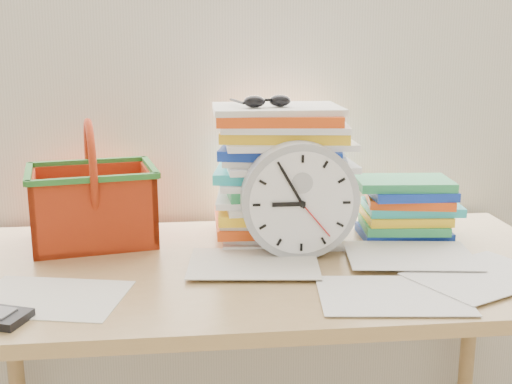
{
  "coord_description": "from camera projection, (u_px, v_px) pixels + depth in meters",
  "views": [
    {
      "loc": [
        -0.16,
        0.24,
        1.25
      ],
      "look_at": [
        -0.02,
        1.6,
        0.92
      ],
      "focal_mm": 45.0,
      "sensor_mm": 36.0,
      "label": 1
    }
  ],
  "objects": [
    {
      "name": "basket",
      "position": [
        92.0,
        183.0,
        1.57
      ],
      "size": [
        0.34,
        0.29,
        0.3
      ],
      "primitive_type": null,
      "rotation": [
        0.0,
        0.0,
        0.19
      ],
      "color": "red",
      "rests_on": "desk"
    },
    {
      "name": "curtain",
      "position": [
        247.0,
        16.0,
        1.69
      ],
      "size": [
        2.4,
        0.01,
        2.5
      ],
      "primitive_type": "cube",
      "color": "silver",
      "rests_on": "room_shell"
    },
    {
      "name": "book_stack",
      "position": [
        406.0,
        207.0,
        1.63
      ],
      "size": [
        0.28,
        0.23,
        0.15
      ],
      "primitive_type": null,
      "rotation": [
        0.0,
        0.0,
        -0.13
      ],
      "color": "white",
      "rests_on": "desk"
    },
    {
      "name": "scattered_papers",
      "position": [
        263.0,
        260.0,
        1.45
      ],
      "size": [
        1.26,
        0.42,
        0.02
      ],
      "primitive_type": null,
      "color": "white",
      "rests_on": "desk"
    },
    {
      "name": "paper_stack",
      "position": [
        281.0,
        173.0,
        1.59
      ],
      "size": [
        0.36,
        0.3,
        0.33
      ],
      "primitive_type": null,
      "rotation": [
        0.0,
        0.0,
        -0.09
      ],
      "color": "white",
      "rests_on": "desk"
    },
    {
      "name": "desk",
      "position": [
        263.0,
        293.0,
        1.47
      ],
      "size": [
        1.4,
        0.7,
        0.75
      ],
      "color": "#A8834F",
      "rests_on": "ground"
    },
    {
      "name": "sunglasses",
      "position": [
        267.0,
        101.0,
        1.52
      ],
      "size": [
        0.15,
        0.14,
        0.03
      ],
      "primitive_type": null,
      "rotation": [
        0.0,
        0.0,
        0.24
      ],
      "color": "black",
      "rests_on": "paper_stack"
    },
    {
      "name": "clock",
      "position": [
        300.0,
        200.0,
        1.46
      ],
      "size": [
        0.27,
        0.05,
        0.27
      ],
      "primitive_type": "cylinder",
      "rotation": [
        1.57,
        0.0,
        0.0
      ],
      "color": "#A6A9AC",
      "rests_on": "desk"
    }
  ]
}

